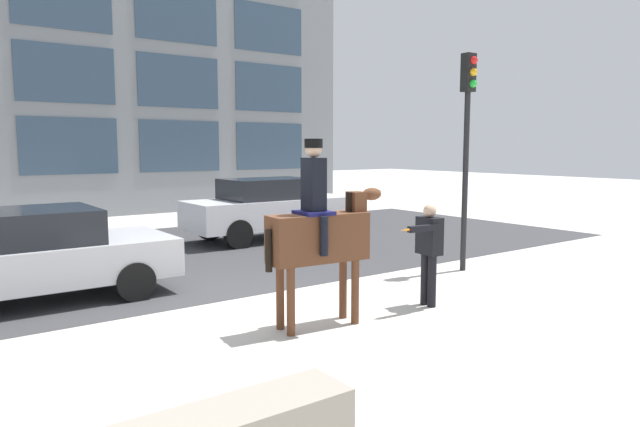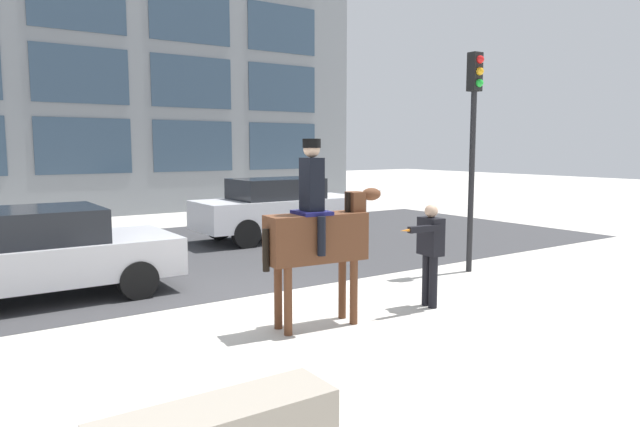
% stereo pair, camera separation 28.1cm
% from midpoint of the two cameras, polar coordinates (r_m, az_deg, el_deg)
% --- Properties ---
extents(ground_plane, '(80.00, 80.00, 0.00)m').
position_cam_midpoint_polar(ground_plane, '(9.09, -5.85, -8.85)').
color(ground_plane, beige).
extents(road_surface, '(22.09, 8.50, 0.01)m').
position_cam_midpoint_polar(road_surface, '(13.31, -16.24, -4.10)').
color(road_surface, '#38383A').
rests_on(road_surface, ground_plane).
extents(mounted_horse_lead, '(1.80, 0.65, 2.53)m').
position_cam_midpoint_polar(mounted_horse_lead, '(7.63, -1.06, -1.88)').
color(mounted_horse_lead, '#59331E').
rests_on(mounted_horse_lead, ground_plane).
extents(pedestrian_bystander, '(0.85, 0.43, 1.57)m').
position_cam_midpoint_polar(pedestrian_bystander, '(8.79, 9.92, -3.28)').
color(pedestrian_bystander, black).
rests_on(pedestrian_bystander, ground_plane).
extents(street_car_near_lane, '(4.27, 2.02, 1.46)m').
position_cam_midpoint_polar(street_car_near_lane, '(10.08, -27.83, -3.65)').
color(street_car_near_lane, '#B7B7BC').
rests_on(street_car_near_lane, ground_plane).
extents(street_car_far_lane, '(4.51, 1.79, 1.61)m').
position_cam_midpoint_polar(street_car_far_lane, '(15.10, -5.54, 0.60)').
color(street_car_far_lane, silver).
rests_on(street_car_far_lane, ground_plane).
extents(traffic_light, '(0.24, 0.29, 4.20)m').
position_cam_midpoint_polar(traffic_light, '(11.40, 13.83, 8.36)').
color(traffic_light, black).
rests_on(traffic_light, ground_plane).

